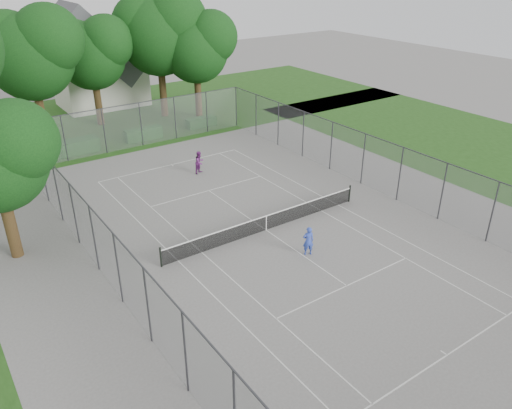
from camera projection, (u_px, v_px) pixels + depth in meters
ground at (266, 230)px, 27.91m from camera, size 120.00×120.00×0.00m
grass_far at (105, 119)px, 46.98m from camera, size 60.00×20.00×0.00m
grass_right at (493, 151)px, 39.15m from camera, size 16.00×40.00×0.00m
court_markings at (266, 230)px, 27.91m from camera, size 11.03×23.83×0.01m
tennis_net at (266, 222)px, 27.68m from camera, size 12.87×0.10×1.10m
perimeter_fence at (267, 201)px, 27.10m from camera, size 18.08×34.08×3.52m
tree_far_left at (30, 50)px, 37.45m from camera, size 7.52×6.86×10.80m
tree_far_midleft at (92, 50)px, 42.51m from camera, size 6.60×6.03×9.49m
tree_far_midright at (159, 30)px, 44.36m from camera, size 7.91×7.22×11.36m
tree_far_right at (197, 45)px, 44.53m from camera, size 6.71×6.12×9.64m
hedge_left at (71, 147)px, 38.39m from camera, size 4.21×1.26×1.05m
hedge_mid at (143, 134)px, 41.43m from camera, size 3.12×0.89×0.98m
hedge_right at (201, 122)px, 44.63m from camera, size 2.72×1.00×0.82m
house at (98, 65)px, 49.59m from camera, size 8.02×6.21×9.98m
girl_player at (308, 241)px, 25.33m from camera, size 0.68×0.57×1.58m
woman_player at (200, 162)px, 34.91m from camera, size 0.96×0.88×1.61m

